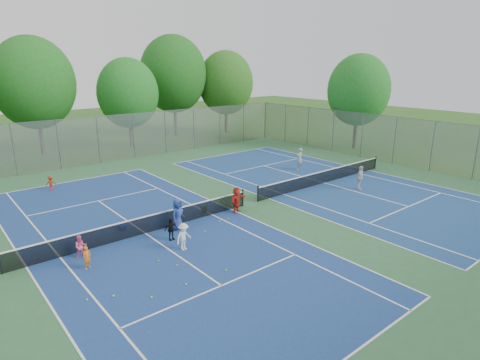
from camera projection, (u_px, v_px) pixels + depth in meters
name	position (u px, v px, depth m)	size (l,w,h in m)	color
ground	(250.00, 204.00, 24.47)	(120.00, 120.00, 0.00)	#28541A
court_pad	(250.00, 204.00, 24.47)	(32.00, 32.00, 0.01)	#2D6038
court_left	(145.00, 233.00, 20.20)	(10.97, 23.77, 0.01)	navy
court_right	(324.00, 183.00, 28.73)	(10.97, 23.77, 0.01)	navy
net_left	(145.00, 225.00, 20.08)	(12.87, 0.10, 0.91)	black
net_right	(325.00, 177.00, 28.60)	(12.87, 0.10, 0.91)	black
fence_north	(134.00, 136.00, 35.78)	(32.00, 0.10, 4.00)	gray
fence_east	(395.00, 141.00, 33.65)	(32.00, 0.10, 4.00)	gray
tree_nl	(34.00, 83.00, 36.05)	(7.20, 7.20, 10.69)	#443326
tree_nc	(128.00, 93.00, 39.76)	(6.00, 6.00, 8.85)	#443326
tree_nr	(173.00, 74.00, 45.78)	(7.60, 7.60, 11.42)	#443326
tree_ne	(226.00, 83.00, 48.25)	(6.60, 6.60, 9.77)	#443326
tree_side_e	(359.00, 90.00, 38.87)	(6.00, 6.00, 9.20)	#443326
ball_crate	(122.00, 228.00, 20.61)	(0.31, 0.31, 0.27)	#1637AB
ball_hopper	(204.00, 209.00, 22.90)	(0.24, 0.24, 0.48)	green
student_a	(87.00, 258.00, 16.62)	(0.38, 0.25, 1.03)	orange
student_b	(81.00, 247.00, 17.57)	(0.51, 0.40, 1.06)	#EB5B8E
student_c	(184.00, 237.00, 18.29)	(0.84, 0.48, 1.30)	silver
student_d	(171.00, 229.00, 19.33)	(0.67, 0.28, 1.15)	black
student_e	(178.00, 214.00, 20.48)	(0.81, 0.53, 1.67)	navy
student_f	(237.00, 200.00, 22.87)	(1.40, 0.45, 1.51)	red
child_far_baseline	(51.00, 183.00, 26.97)	(0.65, 0.38, 1.01)	#9F2716
instructor	(299.00, 159.00, 32.03)	(0.65, 0.43, 1.79)	#98989B
teen_court_b	(360.00, 178.00, 27.02)	(0.97, 0.40, 1.66)	silver
tennis_ball_0	(70.00, 270.00, 16.57)	(0.07, 0.07, 0.07)	#AFC32D
tennis_ball_1	(177.00, 265.00, 16.97)	(0.07, 0.07, 0.07)	#A4C62E
tennis_ball_2	(186.00, 285.00, 15.49)	(0.07, 0.07, 0.07)	yellow
tennis_ball_3	(151.00, 298.00, 14.64)	(0.07, 0.07, 0.07)	#D5E735
tennis_ball_4	(228.00, 219.00, 22.04)	(0.07, 0.07, 0.07)	#C9D631
tennis_ball_5	(226.00, 271.00, 16.55)	(0.07, 0.07, 0.07)	#ADD230
tennis_ball_6	(113.00, 296.00, 14.72)	(0.07, 0.07, 0.07)	#D9EA36
tennis_ball_7	(205.00, 232.00, 20.34)	(0.07, 0.07, 0.07)	yellow
tennis_ball_8	(87.00, 300.00, 14.49)	(0.07, 0.07, 0.07)	yellow
tennis_ball_9	(190.00, 264.00, 17.10)	(0.07, 0.07, 0.07)	yellow
tennis_ball_10	(158.00, 261.00, 17.34)	(0.07, 0.07, 0.07)	gold
tennis_ball_11	(219.00, 222.00, 21.65)	(0.07, 0.07, 0.07)	#C9E735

